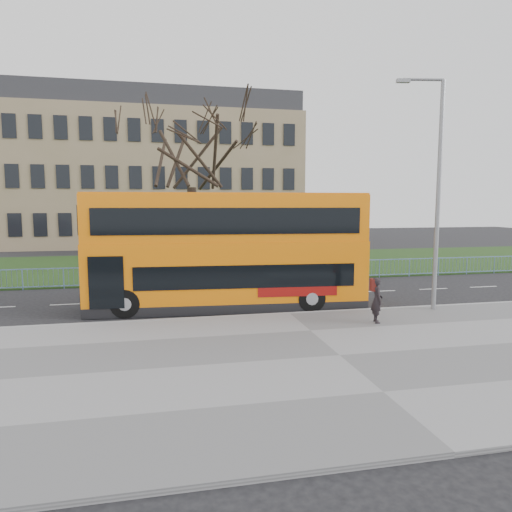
# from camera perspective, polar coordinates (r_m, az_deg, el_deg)

# --- Properties ---
(ground) EXTENTS (120.00, 120.00, 0.00)m
(ground) POSITION_cam_1_polar(r_m,az_deg,el_deg) (19.79, 2.96, -6.43)
(ground) COLOR black
(ground) RESTS_ON ground
(pavement) EXTENTS (80.00, 10.50, 0.12)m
(pavement) POSITION_cam_1_polar(r_m,az_deg,el_deg) (13.60, 10.40, -12.33)
(pavement) COLOR slate
(pavement) RESTS_ON ground
(kerb) EXTENTS (80.00, 0.20, 0.14)m
(kerb) POSITION_cam_1_polar(r_m,az_deg,el_deg) (18.32, 4.20, -7.27)
(kerb) COLOR gray
(kerb) RESTS_ON ground
(grass_verge) EXTENTS (80.00, 15.40, 0.08)m
(grass_verge) POSITION_cam_1_polar(r_m,az_deg,el_deg) (33.60, -3.28, -1.01)
(grass_verge) COLOR #1A3613
(grass_verge) RESTS_ON ground
(guard_railing) EXTENTS (40.00, 0.12, 1.10)m
(guard_railing) POSITION_cam_1_polar(r_m,az_deg,el_deg) (26.02, -0.75, -2.07)
(guard_railing) COLOR #6A8CBD
(guard_railing) RESTS_ON ground
(bare_tree) EXTENTS (8.97, 8.97, 12.81)m
(bare_tree) POSITION_cam_1_polar(r_m,az_deg,el_deg) (28.79, -8.07, 10.54)
(bare_tree) COLOR black
(bare_tree) RESTS_ON grass_verge
(civic_building) EXTENTS (30.00, 15.00, 14.00)m
(civic_building) POSITION_cam_1_polar(r_m,az_deg,el_deg) (53.71, -12.04, 9.11)
(civic_building) COLOR #8B7958
(civic_building) RESTS_ON ground
(yellow_bus) EXTENTS (11.66, 3.53, 4.82)m
(yellow_bus) POSITION_cam_1_polar(r_m,az_deg,el_deg) (19.32, -3.56, 1.02)
(yellow_bus) COLOR orange
(yellow_bus) RESTS_ON ground
(pedestrian) EXTENTS (0.51, 0.67, 1.66)m
(pedestrian) POSITION_cam_1_polar(r_m,az_deg,el_deg) (17.24, 14.88, -5.34)
(pedestrian) COLOR black
(pedestrian) RESTS_ON pavement
(street_lamp) EXTENTS (1.94, 0.48, 9.18)m
(street_lamp) POSITION_cam_1_polar(r_m,az_deg,el_deg) (19.80, 21.57, 8.16)
(street_lamp) COLOR gray
(street_lamp) RESTS_ON pavement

